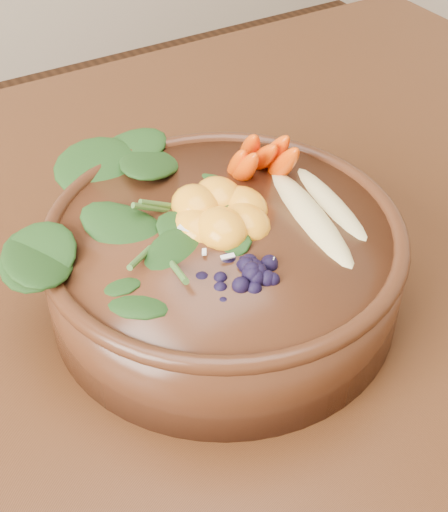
{
  "coord_description": "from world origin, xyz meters",
  "views": [
    {
      "loc": [
        0.07,
        -0.31,
        1.13
      ],
      "look_at": [
        0.27,
        0.03,
        0.79
      ],
      "focal_mm": 50.0,
      "sensor_mm": 36.0,
      "label": 1
    }
  ],
  "objects_px": {
    "kale_heap": "(151,174)",
    "blueberry_pile": "(251,257)",
    "stoneware_bowl": "(224,266)",
    "banana_halves": "(322,195)",
    "carrot_cluster": "(257,127)",
    "mandarin_cluster": "(220,200)"
  },
  "relations": [
    {
      "from": "mandarin_cluster",
      "to": "carrot_cluster",
      "type": "bearing_deg",
      "value": 35.66
    },
    {
      "from": "stoneware_bowl",
      "to": "banana_halves",
      "type": "relative_size",
      "value": 1.83
    },
    {
      "from": "kale_heap",
      "to": "stoneware_bowl",
      "type": "bearing_deg",
      "value": -67.66
    },
    {
      "from": "stoneware_bowl",
      "to": "banana_halves",
      "type": "height_order",
      "value": "banana_halves"
    },
    {
      "from": "carrot_cluster",
      "to": "mandarin_cluster",
      "type": "height_order",
      "value": "carrot_cluster"
    },
    {
      "from": "carrot_cluster",
      "to": "mandarin_cluster",
      "type": "bearing_deg",
      "value": -129.81
    },
    {
      "from": "kale_heap",
      "to": "carrot_cluster",
      "type": "distance_m",
      "value": 0.09
    },
    {
      "from": "stoneware_bowl",
      "to": "kale_heap",
      "type": "relative_size",
      "value": 1.53
    },
    {
      "from": "kale_heap",
      "to": "blueberry_pile",
      "type": "height_order",
      "value": "kale_heap"
    },
    {
      "from": "carrot_cluster",
      "to": "stoneware_bowl",
      "type": "bearing_deg",
      "value": -123.69
    },
    {
      "from": "banana_halves",
      "to": "kale_heap",
      "type": "bearing_deg",
      "value": 156.45
    },
    {
      "from": "stoneware_bowl",
      "to": "carrot_cluster",
      "type": "xyz_separation_m",
      "value": [
        0.06,
        0.06,
        0.07
      ]
    },
    {
      "from": "stoneware_bowl",
      "to": "kale_heap",
      "type": "distance_m",
      "value": 0.09
    },
    {
      "from": "mandarin_cluster",
      "to": "kale_heap",
      "type": "bearing_deg",
      "value": 123.68
    },
    {
      "from": "stoneware_bowl",
      "to": "mandarin_cluster",
      "type": "distance_m",
      "value": 0.05
    },
    {
      "from": "banana_halves",
      "to": "carrot_cluster",
      "type": "bearing_deg",
      "value": 113.06
    },
    {
      "from": "banana_halves",
      "to": "mandarin_cluster",
      "type": "height_order",
      "value": "mandarin_cluster"
    },
    {
      "from": "stoneware_bowl",
      "to": "banana_halves",
      "type": "distance_m",
      "value": 0.09
    },
    {
      "from": "banana_halves",
      "to": "blueberry_pile",
      "type": "xyz_separation_m",
      "value": [
        -0.08,
        -0.04,
        0.01
      ]
    },
    {
      "from": "stoneware_bowl",
      "to": "blueberry_pile",
      "type": "bearing_deg",
      "value": -101.67
    },
    {
      "from": "kale_heap",
      "to": "blueberry_pile",
      "type": "distance_m",
      "value": 0.11
    },
    {
      "from": "kale_heap",
      "to": "banana_halves",
      "type": "height_order",
      "value": "kale_heap"
    }
  ]
}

